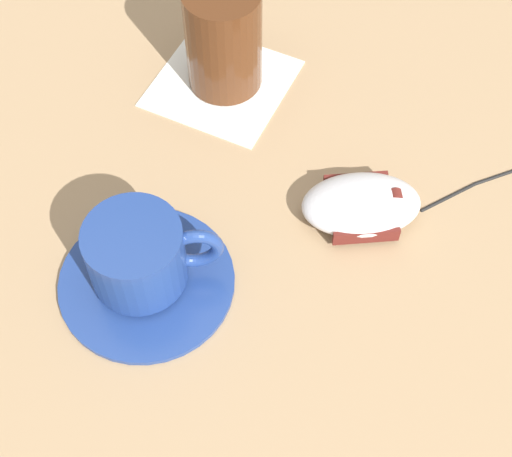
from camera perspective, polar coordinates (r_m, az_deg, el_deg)
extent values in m
plane|color=#9E7F5B|center=(0.68, -5.00, 3.60)|extent=(3.00, 3.00, 0.00)
cylinder|color=navy|center=(0.62, -7.97, -3.78)|extent=(0.14, 0.14, 0.01)
cylinder|color=navy|center=(0.60, -8.55, -1.95)|extent=(0.08, 0.08, 0.06)
torus|color=navy|center=(0.59, -4.48, -1.47)|extent=(0.03, 0.04, 0.04)
ellipsoid|color=silver|center=(0.65, 7.65, 1.73)|extent=(0.10, 0.11, 0.03)
cylinder|color=#591E19|center=(0.65, 10.10, 2.33)|extent=(0.01, 0.01, 0.01)
cube|color=#591E19|center=(0.67, 7.23, 3.55)|extent=(0.02, 0.05, 0.01)
cube|color=#591E19|center=(0.64, 8.02, -0.57)|extent=(0.02, 0.05, 0.01)
cylinder|color=black|center=(0.69, 13.87, 2.30)|extent=(0.04, 0.04, 0.00)
cylinder|color=black|center=(0.71, 17.60, 3.85)|extent=(0.04, 0.05, 0.00)
sphere|color=black|center=(0.67, 11.98, 1.35)|extent=(0.00, 0.00, 0.00)
sphere|color=black|center=(0.70, 15.68, 3.21)|extent=(0.00, 0.00, 0.00)
cube|color=silver|center=(0.75, -2.51, 10.53)|extent=(0.13, 0.13, 0.00)
cylinder|color=#4C2814|center=(0.72, -2.38, 13.65)|extent=(0.07, 0.07, 0.10)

